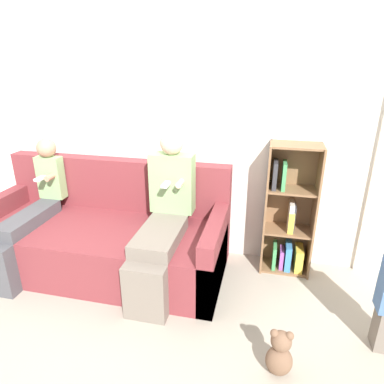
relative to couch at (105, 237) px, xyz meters
The scene contains 7 objects.
ground_plane 0.76m from the couch, 55.70° to the right, with size 14.00×14.00×0.00m, color #9E9384.
back_wall 1.17m from the couch, 51.49° to the left, with size 10.00×0.06×2.55m.
couch is the anchor object (origin of this frame).
adult_seated 0.69m from the couch, ahead, with size 0.38×0.91×1.25m.
child_seated 0.68m from the couch, 167.76° to the right, with size 0.24×0.93×1.12m.
bookshelf 1.66m from the couch, 12.02° to the left, with size 0.43×0.29×1.16m.
teddy_bear 1.79m from the couch, 28.98° to the right, with size 0.16×0.13×0.33m.
Camera 1 is at (1.00, -1.91, 1.81)m, focal length 32.00 mm.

